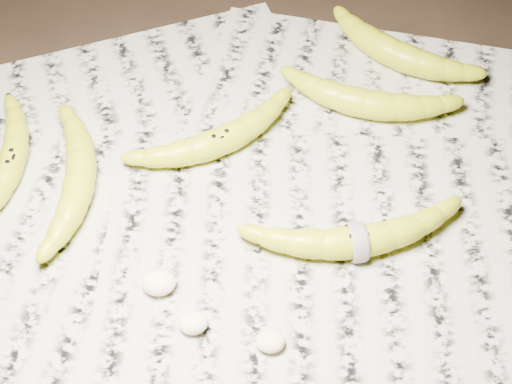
{
  "coord_description": "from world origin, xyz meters",
  "views": [
    {
      "loc": [
        -0.01,
        -0.45,
        0.7
      ],
      "look_at": [
        0.0,
        0.02,
        0.05
      ],
      "focal_mm": 50.0,
      "sensor_mm": 36.0,
      "label": 1
    }
  ],
  "objects_px": {
    "banana_left_a": "(10,162)",
    "banana_upper_b": "(395,52)",
    "banana_taped": "(357,240)",
    "banana_upper_a": "(366,102)",
    "banana_left_b": "(79,176)",
    "banana_center": "(220,139)"
  },
  "relations": [
    {
      "from": "banana_center",
      "to": "banana_upper_a",
      "type": "relative_size",
      "value": 1.0
    },
    {
      "from": "banana_left_a",
      "to": "banana_center",
      "type": "height_order",
      "value": "banana_center"
    },
    {
      "from": "banana_upper_a",
      "to": "banana_left_b",
      "type": "bearing_deg",
      "value": -147.06
    },
    {
      "from": "banana_taped",
      "to": "banana_upper_a",
      "type": "height_order",
      "value": "banana_upper_a"
    },
    {
      "from": "banana_left_a",
      "to": "banana_center",
      "type": "relative_size",
      "value": 0.94
    },
    {
      "from": "banana_left_b",
      "to": "banana_center",
      "type": "relative_size",
      "value": 0.96
    },
    {
      "from": "banana_left_b",
      "to": "banana_taped",
      "type": "relative_size",
      "value": 0.86
    },
    {
      "from": "banana_left_a",
      "to": "banana_taped",
      "type": "xyz_separation_m",
      "value": [
        0.41,
        -0.12,
        0.0
      ]
    },
    {
      "from": "banana_upper_b",
      "to": "banana_taped",
      "type": "bearing_deg",
      "value": -69.15
    },
    {
      "from": "banana_taped",
      "to": "banana_upper_b",
      "type": "relative_size",
      "value": 1.16
    },
    {
      "from": "banana_taped",
      "to": "banana_upper_b",
      "type": "xyz_separation_m",
      "value": [
        0.08,
        0.3,
        0.0
      ]
    },
    {
      "from": "banana_upper_a",
      "to": "banana_center",
      "type": "bearing_deg",
      "value": -147.21
    },
    {
      "from": "banana_center",
      "to": "banana_upper_b",
      "type": "distance_m",
      "value": 0.28
    },
    {
      "from": "banana_center",
      "to": "banana_upper_b",
      "type": "bearing_deg",
      "value": 4.48
    },
    {
      "from": "banana_left_a",
      "to": "banana_upper_b",
      "type": "xyz_separation_m",
      "value": [
        0.49,
        0.18,
        0.0
      ]
    },
    {
      "from": "banana_taped",
      "to": "banana_upper_b",
      "type": "bearing_deg",
      "value": 67.02
    },
    {
      "from": "banana_center",
      "to": "banana_upper_a",
      "type": "xyz_separation_m",
      "value": [
        0.19,
        0.06,
        0.0
      ]
    },
    {
      "from": "banana_left_a",
      "to": "banana_upper_a",
      "type": "xyz_separation_m",
      "value": [
        0.44,
        0.09,
        0.0
      ]
    },
    {
      "from": "banana_center",
      "to": "banana_upper_a",
      "type": "distance_m",
      "value": 0.2
    },
    {
      "from": "banana_left_a",
      "to": "banana_left_b",
      "type": "distance_m",
      "value": 0.09
    },
    {
      "from": "banana_left_a",
      "to": "banana_center",
      "type": "xyz_separation_m",
      "value": [
        0.25,
        0.03,
        0.0
      ]
    },
    {
      "from": "banana_left_b",
      "to": "banana_taped",
      "type": "distance_m",
      "value": 0.34
    }
  ]
}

